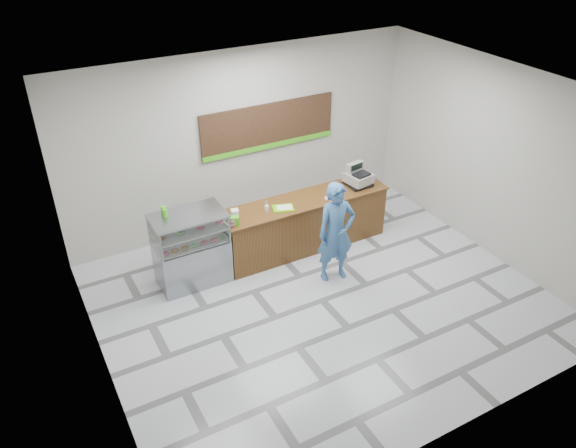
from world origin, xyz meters
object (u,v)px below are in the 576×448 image
cash_register (358,177)px  customer (336,232)px  sales_counter (305,223)px  display_case (191,248)px  serving_tray (283,208)px

cash_register → customer: size_ratio=0.29×
sales_counter → display_case: (-2.22, -0.00, 0.16)m
serving_tray → sales_counter: bearing=31.3°
customer → cash_register: bearing=51.7°
cash_register → customer: bearing=-146.9°
cash_register → serving_tray: 1.69m
sales_counter → serving_tray: serving_tray is taller
display_case → serving_tray: display_case is taller
serving_tray → customer: 1.09m
display_case → cash_register: cash_register is taller
customer → sales_counter: bearing=98.6°
sales_counter → serving_tray: bearing=-167.8°
sales_counter → display_case: bearing=-180.0°
sales_counter → serving_tray: (-0.51, -0.11, 0.52)m
customer → serving_tray: bearing=126.6°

